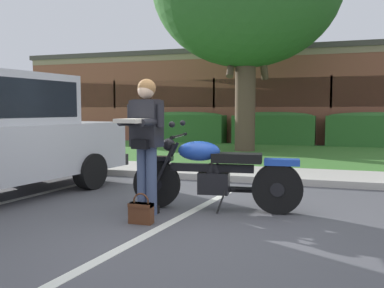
# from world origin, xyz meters

# --- Properties ---
(ground_plane) EXTENTS (140.00, 140.00, 0.00)m
(ground_plane) POSITION_xyz_m (0.00, 0.00, 0.00)
(ground_plane) COLOR #4C4C51
(curb_strip) EXTENTS (60.00, 0.20, 0.12)m
(curb_strip) POSITION_xyz_m (0.00, 3.01, 0.06)
(curb_strip) COLOR #B7B2A8
(curb_strip) RESTS_ON ground
(concrete_walk) EXTENTS (60.00, 1.50, 0.08)m
(concrete_walk) POSITION_xyz_m (0.00, 3.86, 0.04)
(concrete_walk) COLOR #B7B2A8
(concrete_walk) RESTS_ON ground
(grass_lawn) EXTENTS (60.00, 6.20, 0.06)m
(grass_lawn) POSITION_xyz_m (0.00, 7.71, 0.03)
(grass_lawn) COLOR #3D752D
(grass_lawn) RESTS_ON ground
(stall_stripe_0) EXTENTS (0.64, 4.38, 0.01)m
(stall_stripe_0) POSITION_xyz_m (-2.60, 0.20, 0.00)
(stall_stripe_0) COLOR silver
(stall_stripe_0) RESTS_ON ground
(stall_stripe_1) EXTENTS (0.64, 4.38, 0.01)m
(stall_stripe_1) POSITION_xyz_m (0.08, 0.20, 0.00)
(stall_stripe_1) COLOR silver
(stall_stripe_1) RESTS_ON ground
(motorcycle) EXTENTS (2.24, 0.82, 1.18)m
(motorcycle) POSITION_xyz_m (0.48, 0.79, 0.48)
(motorcycle) COLOR black
(motorcycle) RESTS_ON ground
(rider_person) EXTENTS (0.53, 0.62, 1.70)m
(rider_person) POSITION_xyz_m (-0.39, 0.30, 1.01)
(rider_person) COLOR black
(rider_person) RESTS_ON ground
(handbag) EXTENTS (0.28, 0.13, 0.36)m
(handbag) POSITION_xyz_m (-0.26, -0.12, 0.14)
(handbag) COLOR #562D19
(handbag) RESTS_ON ground
(hedge_left) EXTENTS (3.30, 0.90, 1.24)m
(hedge_left) POSITION_xyz_m (-3.66, 11.13, 0.65)
(hedge_left) COLOR #336B2D
(hedge_left) RESTS_ON ground
(hedge_center_left) EXTENTS (2.98, 0.90, 1.24)m
(hedge_center_left) POSITION_xyz_m (-0.14, 11.13, 0.65)
(hedge_center_left) COLOR #336B2D
(hedge_center_left) RESTS_ON ground
(hedge_center_right) EXTENTS (3.39, 0.90, 1.24)m
(hedge_center_right) POSITION_xyz_m (3.39, 11.13, 0.65)
(hedge_center_right) COLOR #336B2D
(hedge_center_right) RESTS_ON ground
(brick_building) EXTENTS (26.50, 10.01, 3.79)m
(brick_building) POSITION_xyz_m (1.86, 16.72, 1.90)
(brick_building) COLOR #93513D
(brick_building) RESTS_ON ground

